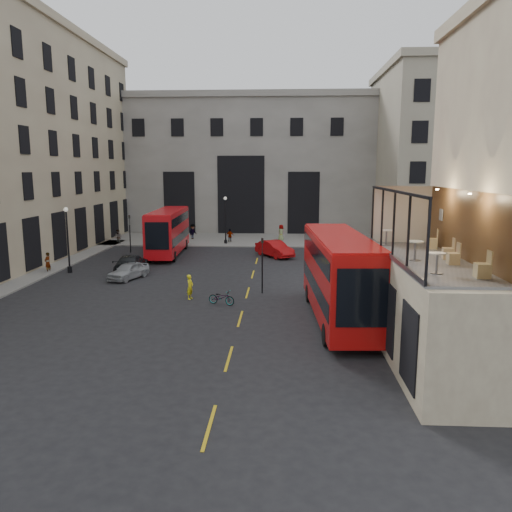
{
  "coord_description": "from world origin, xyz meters",
  "views": [
    {
      "loc": [
        0.34,
        -21.06,
        8.37
      ],
      "look_at": [
        -1.29,
        9.53,
        3.0
      ],
      "focal_mm": 35.0,
      "sensor_mm": 36.0,
      "label": 1
    }
  ],
  "objects_px": {
    "street_lamp_a": "(68,244)",
    "cafe_table_near": "(437,260)",
    "traffic_light_far": "(130,229)",
    "pedestrian_b": "(193,232)",
    "pedestrian_c": "(230,236)",
    "pedestrian_d": "(281,233)",
    "cafe_table_mid": "(415,248)",
    "cyclist": "(190,287)",
    "car_c": "(131,264)",
    "car_a": "(129,271)",
    "pedestrian_a": "(118,237)",
    "traffic_light_near": "(262,258)",
    "street_lamp_b": "(226,223)",
    "cafe_chair_b": "(453,258)",
    "pedestrian_e": "(48,263)",
    "bus_near": "(339,273)",
    "bicycle": "(221,297)",
    "cafe_chair_c": "(448,253)",
    "cafe_chair_d": "(433,243)",
    "cafe_table_far": "(386,235)",
    "car_b": "(275,249)",
    "cafe_chair_a": "(483,270)"
  },
  "relations": [
    {
      "from": "bicycle",
      "to": "cafe_chair_b",
      "type": "distance_m",
      "value": 15.25
    },
    {
      "from": "car_c",
      "to": "pedestrian_b",
      "type": "distance_m",
      "value": 19.17
    },
    {
      "from": "cafe_table_mid",
      "to": "cyclist",
      "type": "bearing_deg",
      "value": 137.59
    },
    {
      "from": "traffic_light_far",
      "to": "pedestrian_b",
      "type": "distance_m",
      "value": 10.53
    },
    {
      "from": "pedestrian_d",
      "to": "cafe_table_mid",
      "type": "relative_size",
      "value": 2.33
    },
    {
      "from": "traffic_light_near",
      "to": "cafe_chair_b",
      "type": "relative_size",
      "value": 4.35
    },
    {
      "from": "cafe_table_near",
      "to": "pedestrian_d",
      "type": "bearing_deg",
      "value": 98.19
    },
    {
      "from": "street_lamp_b",
      "to": "pedestrian_c",
      "type": "bearing_deg",
      "value": 72.94
    },
    {
      "from": "car_b",
      "to": "cafe_table_far",
      "type": "height_order",
      "value": "cafe_table_far"
    },
    {
      "from": "car_a",
      "to": "pedestrian_a",
      "type": "height_order",
      "value": "pedestrian_a"
    },
    {
      "from": "bus_near",
      "to": "cafe_chair_c",
      "type": "relative_size",
      "value": 13.45
    },
    {
      "from": "street_lamp_a",
      "to": "cafe_table_mid",
      "type": "relative_size",
      "value": 6.48
    },
    {
      "from": "car_a",
      "to": "pedestrian_c",
      "type": "height_order",
      "value": "pedestrian_c"
    },
    {
      "from": "cafe_table_far",
      "to": "cafe_table_near",
      "type": "bearing_deg",
      "value": -86.23
    },
    {
      "from": "street_lamp_b",
      "to": "pedestrian_d",
      "type": "bearing_deg",
      "value": 26.8
    },
    {
      "from": "street_lamp_b",
      "to": "cafe_chair_b",
      "type": "relative_size",
      "value": 6.1
    },
    {
      "from": "car_b",
      "to": "pedestrian_a",
      "type": "bearing_deg",
      "value": 124.66
    },
    {
      "from": "pedestrian_b",
      "to": "car_a",
      "type": "bearing_deg",
      "value": -157.54
    },
    {
      "from": "cafe_chair_c",
      "to": "cafe_chair_d",
      "type": "xyz_separation_m",
      "value": [
        0.17,
        2.84,
        0.01
      ]
    },
    {
      "from": "bicycle",
      "to": "street_lamp_a",
      "type": "bearing_deg",
      "value": 74.98
    },
    {
      "from": "car_c",
      "to": "pedestrian_d",
      "type": "relative_size",
      "value": 2.67
    },
    {
      "from": "cyclist",
      "to": "pedestrian_b",
      "type": "height_order",
      "value": "pedestrian_b"
    },
    {
      "from": "traffic_light_far",
      "to": "pedestrian_b",
      "type": "xyz_separation_m",
      "value": [
        4.72,
        9.3,
        -1.48
      ]
    },
    {
      "from": "car_a",
      "to": "pedestrian_d",
      "type": "bearing_deg",
      "value": 81.89
    },
    {
      "from": "bicycle",
      "to": "pedestrian_e",
      "type": "xyz_separation_m",
      "value": [
        -15.3,
        8.85,
        0.39
      ]
    },
    {
      "from": "pedestrian_e",
      "to": "cafe_chair_b",
      "type": "height_order",
      "value": "cafe_chair_b"
    },
    {
      "from": "car_a",
      "to": "bicycle",
      "type": "distance_m",
      "value": 10.64
    },
    {
      "from": "car_a",
      "to": "pedestrian_b",
      "type": "relative_size",
      "value": 2.02
    },
    {
      "from": "cafe_table_near",
      "to": "cafe_table_mid",
      "type": "height_order",
      "value": "cafe_table_mid"
    },
    {
      "from": "cafe_chair_c",
      "to": "pedestrian_b",
      "type": "bearing_deg",
      "value": 115.36
    },
    {
      "from": "cafe_table_far",
      "to": "cafe_chair_b",
      "type": "height_order",
      "value": "cafe_chair_b"
    },
    {
      "from": "bus_near",
      "to": "pedestrian_e",
      "type": "relative_size",
      "value": 7.23
    },
    {
      "from": "street_lamp_a",
      "to": "pedestrian_b",
      "type": "height_order",
      "value": "street_lamp_a"
    },
    {
      "from": "traffic_light_far",
      "to": "cyclist",
      "type": "bearing_deg",
      "value": -62.24
    },
    {
      "from": "cafe_chair_b",
      "to": "car_b",
      "type": "bearing_deg",
      "value": 105.42
    },
    {
      "from": "car_c",
      "to": "cyclist",
      "type": "height_order",
      "value": "cyclist"
    },
    {
      "from": "street_lamp_b",
      "to": "cafe_chair_b",
      "type": "xyz_separation_m",
      "value": [
        13.17,
        -35.1,
        2.47
      ]
    },
    {
      "from": "cafe_table_far",
      "to": "street_lamp_a",
      "type": "bearing_deg",
      "value": 147.86
    },
    {
      "from": "pedestrian_c",
      "to": "cafe_table_near",
      "type": "distance_m",
      "value": 40.09
    },
    {
      "from": "pedestrian_a",
      "to": "traffic_light_near",
      "type": "bearing_deg",
      "value": -42.23
    },
    {
      "from": "street_lamp_a",
      "to": "cafe_table_near",
      "type": "distance_m",
      "value": 31.2
    },
    {
      "from": "street_lamp_a",
      "to": "pedestrian_b",
      "type": "distance_m",
      "value": 20.49
    },
    {
      "from": "pedestrian_c",
      "to": "pedestrian_d",
      "type": "height_order",
      "value": "pedestrian_d"
    },
    {
      "from": "car_b",
      "to": "cafe_table_far",
      "type": "relative_size",
      "value": 6.05
    },
    {
      "from": "street_lamp_a",
      "to": "car_c",
      "type": "height_order",
      "value": "street_lamp_a"
    },
    {
      "from": "traffic_light_far",
      "to": "cyclist",
      "type": "relative_size",
      "value": 2.34
    },
    {
      "from": "street_lamp_b",
      "to": "cafe_chair_a",
      "type": "bearing_deg",
      "value": -70.45
    },
    {
      "from": "bicycle",
      "to": "cafe_chair_c",
      "type": "bearing_deg",
      "value": -110.76
    },
    {
      "from": "traffic_light_far",
      "to": "pedestrian_e",
      "type": "relative_size",
      "value": 2.26
    },
    {
      "from": "cyclist",
      "to": "pedestrian_d",
      "type": "relative_size",
      "value": 0.85
    }
  ]
}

